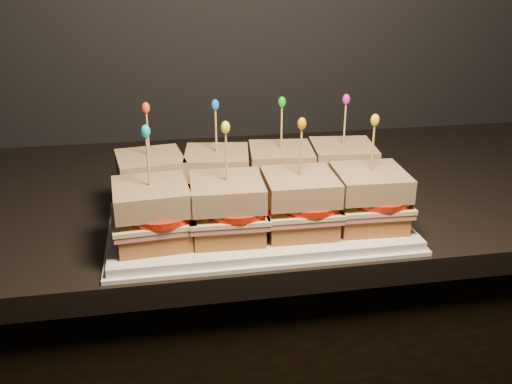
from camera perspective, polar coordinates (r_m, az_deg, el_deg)
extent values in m
cube|color=black|center=(1.03, -9.75, -0.86)|extent=(2.25, 0.63, 0.04)
cube|color=white|center=(0.88, 0.00, -2.77)|extent=(0.43, 0.27, 0.02)
cube|color=white|center=(0.88, 0.00, -3.12)|extent=(0.45, 0.28, 0.01)
cube|color=brown|center=(0.92, -10.30, -0.54)|extent=(0.11, 0.11, 0.03)
cube|color=#CB605B|center=(0.91, -10.37, 0.47)|extent=(0.12, 0.12, 0.01)
cube|color=beige|center=(0.91, -10.40, 0.88)|extent=(0.12, 0.12, 0.01)
cylinder|color=red|center=(0.90, -9.67, 1.23)|extent=(0.10, 0.10, 0.01)
cube|color=#5E3116|center=(0.90, -10.53, 2.59)|extent=(0.11, 0.11, 0.03)
cylinder|color=tan|center=(0.88, -10.74, 5.44)|extent=(0.00, 0.00, 0.09)
ellipsoid|color=#F03C1D|center=(0.87, -10.96, 8.28)|extent=(0.01, 0.01, 0.02)
cube|color=brown|center=(0.92, -3.85, -0.11)|extent=(0.11, 0.11, 0.03)
cube|color=#CB605B|center=(0.91, -3.88, 0.90)|extent=(0.12, 0.12, 0.01)
cube|color=beige|center=(0.91, -3.89, 1.31)|extent=(0.12, 0.12, 0.01)
cylinder|color=red|center=(0.90, -3.10, 1.66)|extent=(0.10, 0.10, 0.01)
cube|color=#5E3116|center=(0.90, -3.94, 3.01)|extent=(0.11, 0.11, 0.03)
cylinder|color=tan|center=(0.89, -4.02, 5.87)|extent=(0.00, 0.00, 0.09)
ellipsoid|color=blue|center=(0.87, -4.10, 8.70)|extent=(0.01, 0.01, 0.02)
cube|color=brown|center=(0.93, 2.46, 0.31)|extent=(0.11, 0.11, 0.03)
cube|color=#CB605B|center=(0.93, 2.48, 1.31)|extent=(0.12, 0.11, 0.01)
cube|color=beige|center=(0.93, 2.49, 1.71)|extent=(0.12, 0.12, 0.01)
cylinder|color=red|center=(0.92, 3.30, 2.06)|extent=(0.10, 0.10, 0.01)
cube|color=#5E3116|center=(0.92, 2.52, 3.39)|extent=(0.11, 0.11, 0.03)
cylinder|color=tan|center=(0.90, 2.57, 6.20)|extent=(0.00, 0.00, 0.09)
ellipsoid|color=#16BB12|center=(0.89, 2.62, 8.99)|extent=(0.01, 0.01, 0.02)
cube|color=brown|center=(0.96, 8.50, 0.72)|extent=(0.11, 0.11, 0.03)
cube|color=#CB605B|center=(0.95, 8.56, 1.69)|extent=(0.12, 0.11, 0.01)
cube|color=beige|center=(0.95, 8.58, 2.08)|extent=(0.12, 0.12, 0.01)
cylinder|color=red|center=(0.95, 9.41, 2.42)|extent=(0.10, 0.10, 0.01)
cube|color=#5E3116|center=(0.94, 8.68, 3.72)|extent=(0.11, 0.11, 0.03)
cylinder|color=tan|center=(0.93, 8.85, 6.45)|extent=(0.00, 0.00, 0.09)
ellipsoid|color=#D41A9C|center=(0.92, 9.02, 9.15)|extent=(0.01, 0.01, 0.02)
cube|color=brown|center=(0.80, -10.22, -3.97)|extent=(0.10, 0.10, 0.03)
cube|color=#CB605B|center=(0.79, -10.31, -2.85)|extent=(0.11, 0.11, 0.01)
cube|color=beige|center=(0.79, -10.34, -2.39)|extent=(0.12, 0.11, 0.01)
cylinder|color=red|center=(0.78, -9.50, -2.02)|extent=(0.10, 0.10, 0.01)
cube|color=#5E3116|center=(0.78, -10.49, -0.47)|extent=(0.11, 0.11, 0.03)
cylinder|color=tan|center=(0.76, -10.73, 2.76)|extent=(0.00, 0.00, 0.09)
ellipsoid|color=#08C2C5|center=(0.75, -10.98, 6.00)|extent=(0.01, 0.01, 0.02)
cube|color=brown|center=(0.81, -2.86, -3.46)|extent=(0.10, 0.10, 0.03)
cube|color=#CB605B|center=(0.80, -2.88, -2.34)|extent=(0.11, 0.11, 0.01)
cube|color=beige|center=(0.80, -2.89, -1.88)|extent=(0.11, 0.11, 0.01)
cylinder|color=red|center=(0.79, -1.98, -1.50)|extent=(0.10, 0.10, 0.01)
cube|color=#5E3116|center=(0.78, -2.93, 0.03)|extent=(0.10, 0.10, 0.03)
cylinder|color=tan|center=(0.77, -3.00, 3.26)|extent=(0.00, 0.00, 0.09)
ellipsoid|color=yellow|center=(0.75, -3.07, 6.49)|extent=(0.01, 0.01, 0.02)
cube|color=brown|center=(0.82, 4.30, -2.91)|extent=(0.10, 0.10, 0.03)
cube|color=#CB605B|center=(0.82, 4.34, -1.80)|extent=(0.11, 0.10, 0.01)
cube|color=beige|center=(0.81, 4.35, -1.35)|extent=(0.11, 0.11, 0.01)
cylinder|color=red|center=(0.81, 5.30, -0.98)|extent=(0.10, 0.10, 0.01)
cube|color=#5E3116|center=(0.80, 4.41, 0.52)|extent=(0.10, 0.10, 0.03)
cylinder|color=tan|center=(0.79, 4.51, 3.69)|extent=(0.00, 0.00, 0.09)
ellipsoid|color=orange|center=(0.77, 4.61, 6.84)|extent=(0.01, 0.01, 0.02)
cube|color=brown|center=(0.85, 11.06, -2.34)|extent=(0.10, 0.10, 0.03)
cube|color=#CB605B|center=(0.85, 11.14, -1.27)|extent=(0.11, 0.11, 0.01)
cube|color=beige|center=(0.84, 11.18, -0.84)|extent=(0.11, 0.11, 0.01)
cylinder|color=red|center=(0.84, 12.12, -0.47)|extent=(0.10, 0.10, 0.01)
cube|color=#5E3116|center=(0.83, 11.32, 0.98)|extent=(0.10, 0.10, 0.03)
cylinder|color=tan|center=(0.82, 11.57, 4.03)|extent=(0.00, 0.00, 0.09)
ellipsoid|color=yellow|center=(0.80, 11.82, 7.07)|extent=(0.01, 0.01, 0.02)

